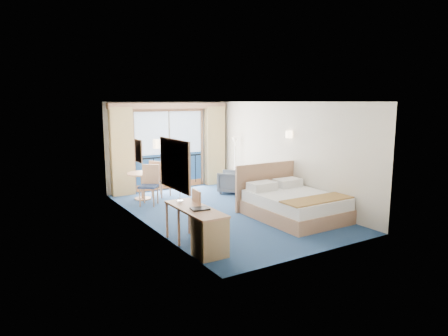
{
  "coord_description": "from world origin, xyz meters",
  "views": [
    {
      "loc": [
        -5.01,
        -8.2,
        2.7
      ],
      "look_at": [
        0.15,
        0.2,
        1.06
      ],
      "focal_mm": 32.0,
      "sensor_mm": 36.0,
      "label": 1
    }
  ],
  "objects_px": {
    "floor_lamp": "(235,150)",
    "desk_chair": "(202,211)",
    "table_chair_b": "(150,182)",
    "nightstand": "(279,192)",
    "table_chair_a": "(159,177)",
    "armchair": "(231,182)",
    "desk": "(207,232)",
    "bed": "(293,204)",
    "round_table": "(142,179)"
  },
  "relations": [
    {
      "from": "floor_lamp",
      "to": "table_chair_b",
      "type": "relative_size",
      "value": 1.51
    },
    {
      "from": "table_chair_a",
      "to": "desk_chair",
      "type": "bearing_deg",
      "value": 144.5
    },
    {
      "from": "armchair",
      "to": "round_table",
      "type": "height_order",
      "value": "round_table"
    },
    {
      "from": "round_table",
      "to": "table_chair_a",
      "type": "bearing_deg",
      "value": -0.03
    },
    {
      "from": "round_table",
      "to": "table_chair_b",
      "type": "relative_size",
      "value": 0.79
    },
    {
      "from": "table_chair_a",
      "to": "floor_lamp",
      "type": "bearing_deg",
      "value": -117.04
    },
    {
      "from": "armchair",
      "to": "bed",
      "type": "bearing_deg",
      "value": 43.02
    },
    {
      "from": "round_table",
      "to": "table_chair_a",
      "type": "xyz_separation_m",
      "value": [
        0.49,
        -0.0,
        0.03
      ]
    },
    {
      "from": "table_chair_b",
      "to": "desk",
      "type": "bearing_deg",
      "value": -57.69
    },
    {
      "from": "nightstand",
      "to": "table_chair_b",
      "type": "xyz_separation_m",
      "value": [
        -3.03,
        1.65,
        0.3
      ]
    },
    {
      "from": "bed",
      "to": "armchair",
      "type": "bearing_deg",
      "value": 86.79
    },
    {
      "from": "bed",
      "to": "desk",
      "type": "distance_m",
      "value": 3.0
    },
    {
      "from": "armchair",
      "to": "table_chair_b",
      "type": "relative_size",
      "value": 0.69
    },
    {
      "from": "armchair",
      "to": "desk",
      "type": "height_order",
      "value": "desk"
    },
    {
      "from": "armchair",
      "to": "table_chair_b",
      "type": "bearing_deg",
      "value": -43.24
    },
    {
      "from": "nightstand",
      "to": "table_chair_b",
      "type": "relative_size",
      "value": 0.57
    },
    {
      "from": "floor_lamp",
      "to": "table_chair_a",
      "type": "bearing_deg",
      "value": 178.96
    },
    {
      "from": "floor_lamp",
      "to": "desk_chair",
      "type": "distance_m",
      "value": 4.94
    },
    {
      "from": "table_chair_a",
      "to": "table_chair_b",
      "type": "distance_m",
      "value": 0.83
    },
    {
      "from": "floor_lamp",
      "to": "table_chair_a",
      "type": "height_order",
      "value": "floor_lamp"
    },
    {
      "from": "armchair",
      "to": "desk_chair",
      "type": "bearing_deg",
      "value": 5.67
    },
    {
      "from": "desk_chair",
      "to": "round_table",
      "type": "bearing_deg",
      "value": 6.15
    },
    {
      "from": "round_table",
      "to": "desk_chair",
      "type": "bearing_deg",
      "value": -92.18
    },
    {
      "from": "floor_lamp",
      "to": "desk",
      "type": "height_order",
      "value": "floor_lamp"
    },
    {
      "from": "nightstand",
      "to": "table_chair_a",
      "type": "xyz_separation_m",
      "value": [
        -2.51,
        2.3,
        0.29
      ]
    },
    {
      "from": "nightstand",
      "to": "desk_chair",
      "type": "xyz_separation_m",
      "value": [
        -3.14,
        -1.47,
        0.26
      ]
    },
    {
      "from": "round_table",
      "to": "floor_lamp",
      "type": "bearing_deg",
      "value": -0.88
    },
    {
      "from": "floor_lamp",
      "to": "desk_chair",
      "type": "xyz_separation_m",
      "value": [
        -3.19,
        -3.72,
        -0.64
      ]
    },
    {
      "from": "floor_lamp",
      "to": "desk_chair",
      "type": "height_order",
      "value": "floor_lamp"
    },
    {
      "from": "nightstand",
      "to": "floor_lamp",
      "type": "height_order",
      "value": "floor_lamp"
    },
    {
      "from": "floor_lamp",
      "to": "bed",
      "type": "bearing_deg",
      "value": -100.72
    },
    {
      "from": "armchair",
      "to": "floor_lamp",
      "type": "height_order",
      "value": "floor_lamp"
    },
    {
      "from": "armchair",
      "to": "desk_chair",
      "type": "xyz_separation_m",
      "value": [
        -2.69,
        -3.14,
        0.24
      ]
    },
    {
      "from": "nightstand",
      "to": "armchair",
      "type": "relative_size",
      "value": 0.83
    },
    {
      "from": "nightstand",
      "to": "armchair",
      "type": "distance_m",
      "value": 1.73
    },
    {
      "from": "bed",
      "to": "nightstand",
      "type": "relative_size",
      "value": 3.67
    },
    {
      "from": "table_chair_a",
      "to": "desk",
      "type": "bearing_deg",
      "value": 142.11
    },
    {
      "from": "desk_chair",
      "to": "table_chair_a",
      "type": "bearing_deg",
      "value": -1.17
    },
    {
      "from": "armchair",
      "to": "desk",
      "type": "xyz_separation_m",
      "value": [
        -3.01,
        -3.9,
        0.09
      ]
    },
    {
      "from": "table_chair_a",
      "to": "round_table",
      "type": "bearing_deg",
      "value": 63.97
    },
    {
      "from": "round_table",
      "to": "table_chair_b",
      "type": "distance_m",
      "value": 0.65
    },
    {
      "from": "nightstand",
      "to": "armchair",
      "type": "bearing_deg",
      "value": 105.24
    },
    {
      "from": "desk_chair",
      "to": "table_chair_a",
      "type": "height_order",
      "value": "table_chair_a"
    },
    {
      "from": "table_chair_b",
      "to": "nightstand",
      "type": "bearing_deg",
      "value": 10.16
    },
    {
      "from": "nightstand",
      "to": "desk_chair",
      "type": "bearing_deg",
      "value": -154.94
    },
    {
      "from": "desk",
      "to": "table_chair_a",
      "type": "xyz_separation_m",
      "value": [
        0.95,
        4.52,
        0.18
      ]
    },
    {
      "from": "armchair",
      "to": "desk",
      "type": "relative_size",
      "value": 0.45
    },
    {
      "from": "desk",
      "to": "round_table",
      "type": "relative_size",
      "value": 1.92
    },
    {
      "from": "armchair",
      "to": "table_chair_a",
      "type": "bearing_deg",
      "value": -60.72
    },
    {
      "from": "desk_chair",
      "to": "armchair",
      "type": "bearing_deg",
      "value": -32.23
    }
  ]
}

